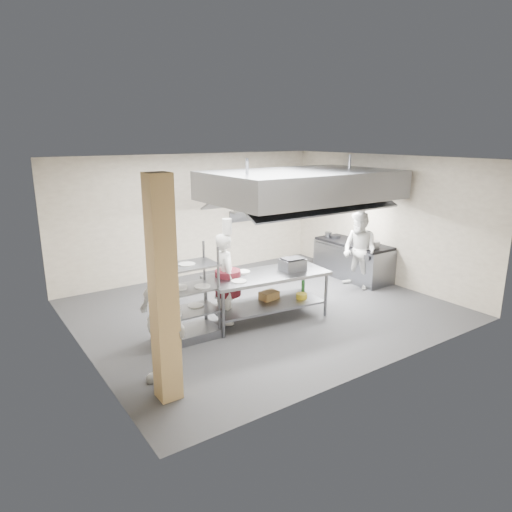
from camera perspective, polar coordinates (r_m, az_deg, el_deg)
floor at (r=9.34m, az=0.83°, el=-6.64°), size 7.00×7.00×0.00m
ceiling at (r=8.71m, az=0.90°, el=12.06°), size 7.00×7.00×0.00m
wall_back at (r=11.44m, az=-7.89°, el=5.03°), size 7.00×0.00×7.00m
wall_left at (r=7.50m, az=-21.51°, el=-1.06°), size 0.00×6.00×6.00m
wall_right at (r=11.26m, az=15.60°, el=4.47°), size 0.00×6.00×6.00m
column at (r=5.93m, az=-11.51°, el=-4.38°), size 0.30×0.30×3.00m
exhaust_hood at (r=9.86m, az=5.76°, el=8.82°), size 4.00×2.50×0.60m
hood_strip_a at (r=9.35m, az=1.46°, el=6.59°), size 1.60×0.12×0.04m
hood_strip_b at (r=10.50m, az=9.51°, el=7.30°), size 1.60×0.12×0.04m
wall_shelf at (r=12.21m, az=0.04°, el=5.79°), size 1.50×0.28×0.04m
island at (r=8.72m, az=1.36°, el=-5.06°), size 2.42×1.24×0.91m
island_worktop at (r=8.58m, az=1.38°, el=-2.39°), size 2.42×1.24×0.06m
island_undershelf at (r=8.77m, az=1.36°, el=-6.01°), size 2.23×1.12×0.04m
pass_rack at (r=7.86m, az=-8.78°, el=-4.72°), size 1.10×0.66×1.63m
cooking_range at (r=11.51m, az=11.98°, el=-0.61°), size 0.80×2.00×0.84m
range_top at (r=11.40m, az=12.10°, el=1.57°), size 0.78×1.96×0.06m
chef_head at (r=8.47m, az=-3.79°, el=-2.83°), size 0.57×0.72×1.71m
chef_line at (r=10.63m, az=12.81°, el=0.66°), size 0.68×0.87×1.77m
chef_plating at (r=6.50m, az=-11.78°, el=-7.93°), size 0.57×1.15×1.89m
griddle at (r=8.78m, az=4.58°, el=-1.09°), size 0.46×0.37×0.22m
wicker_basket at (r=8.94m, az=1.64°, el=-4.93°), size 0.38×0.29×0.16m
stockpot at (r=11.28m, az=12.75°, el=2.08°), size 0.29×0.29×0.20m
plate_stack at (r=7.96m, az=-8.70°, el=-6.68°), size 0.28×0.28×0.05m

